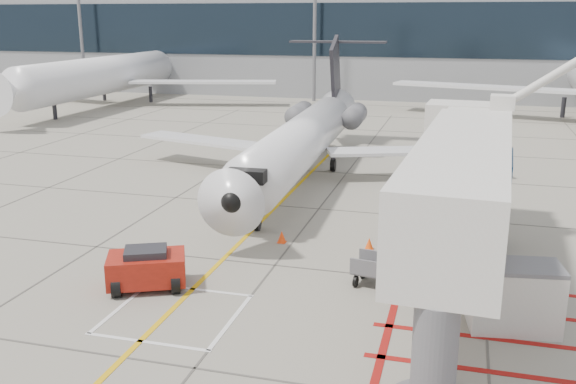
# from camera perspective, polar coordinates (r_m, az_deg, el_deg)

# --- Properties ---
(ground_plane) EXTENTS (260.00, 260.00, 0.00)m
(ground_plane) POSITION_cam_1_polar(r_m,az_deg,el_deg) (22.19, -4.16, -10.25)
(ground_plane) COLOR gray
(ground_plane) RESTS_ON ground
(regional_jet) EXTENTS (25.15, 31.22, 7.97)m
(regional_jet) POSITION_cam_1_polar(r_m,az_deg,el_deg) (35.49, 0.39, 6.32)
(regional_jet) COLOR silver
(regional_jet) RESTS_ON ground_plane
(jet_bridge) EXTENTS (10.22, 19.70, 7.68)m
(jet_bridge) POSITION_cam_1_polar(r_m,az_deg,el_deg) (21.77, 15.12, -0.46)
(jet_bridge) COLOR silver
(jet_bridge) RESTS_ON ground_plane
(pushback_tug) EXTENTS (3.22, 2.70, 1.61)m
(pushback_tug) POSITION_cam_1_polar(r_m,az_deg,el_deg) (23.92, -12.46, -6.53)
(pushback_tug) COLOR #9C1A0F
(pushback_tug) RESTS_ON ground_plane
(baggage_cart) EXTENTS (2.02, 1.45, 1.18)m
(baggage_cart) POSITION_cam_1_polar(r_m,az_deg,el_deg) (23.85, 8.08, -6.93)
(baggage_cart) COLOR #59595E
(baggage_cart) RESTS_ON ground_plane
(ground_power_unit) EXTENTS (2.92, 1.96, 2.15)m
(ground_power_unit) POSITION_cam_1_polar(r_m,az_deg,el_deg) (21.60, 19.48, -8.76)
(ground_power_unit) COLOR beige
(ground_power_unit) RESTS_ON ground_plane
(cone_nose) EXTENTS (0.38, 0.38, 0.53)m
(cone_nose) POSITION_cam_1_polar(r_m,az_deg,el_deg) (28.08, -0.56, -3.99)
(cone_nose) COLOR #FE400D
(cone_nose) RESTS_ON ground_plane
(cone_side) EXTENTS (0.37, 0.37, 0.51)m
(cone_side) POSITION_cam_1_polar(r_m,az_deg,el_deg) (27.49, 7.23, -4.57)
(cone_side) COLOR #FF4F0D
(cone_side) RESTS_ON ground_plane
(terminal_building) EXTENTS (180.00, 28.00, 14.00)m
(terminal_building) POSITION_cam_1_polar(r_m,az_deg,el_deg) (88.92, 17.83, 13.04)
(terminal_building) COLOR gray
(terminal_building) RESTS_ON ground_plane
(terminal_glass_band) EXTENTS (180.00, 0.10, 6.00)m
(terminal_glass_band) POSITION_cam_1_polar(r_m,az_deg,el_deg) (74.86, 18.27, 13.45)
(terminal_glass_band) COLOR black
(terminal_glass_band) RESTS_ON ground_plane
(bg_aircraft_b) EXTENTS (35.76, 39.73, 11.92)m
(bg_aircraft_b) POSITION_cam_1_polar(r_m,az_deg,el_deg) (74.99, -15.11, 12.13)
(bg_aircraft_b) COLOR silver
(bg_aircraft_b) RESTS_ON ground_plane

